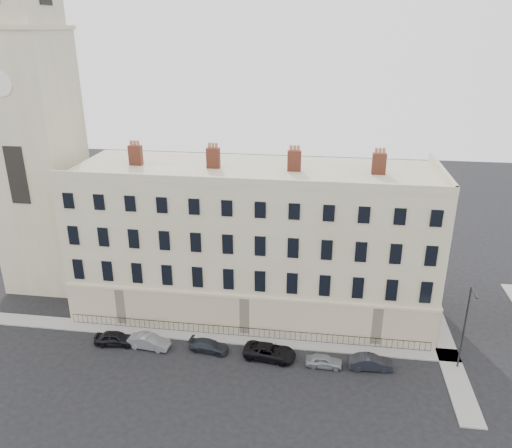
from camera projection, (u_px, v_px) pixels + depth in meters
The scene contains 13 objects.
ground at pixel (303, 378), 42.65m from camera, with size 160.00×160.00×0.00m, color black.
terrace at pixel (254, 239), 51.70m from camera, with size 36.22×12.22×17.00m.
church_tower at pixel (31, 122), 52.62m from camera, with size 8.00×8.13×44.00m.
pavement_terrace at pixel (203, 335), 48.54m from camera, with size 48.00×2.00×0.12m, color gray.
pavement_east_return at pixel (441, 337), 48.30m from camera, with size 2.00×24.00×0.12m, color gray.
railings at pixel (244, 332), 48.21m from camera, with size 35.00×0.04×0.96m.
car_a at pixel (116, 338), 47.03m from camera, with size 1.57×3.90×1.33m, color black.
car_b at pixel (149, 342), 46.56m from camera, with size 1.38×3.95×1.30m, color slate.
car_c at pixel (209, 346), 46.11m from camera, with size 1.52×3.75×1.09m, color #1F232A.
car_d at pixel (270, 352), 45.08m from camera, with size 2.18×4.74×1.32m, color black.
car_e at pixel (324, 361), 43.99m from camera, with size 1.33×3.30×1.12m, color gray.
car_f at pixel (371, 362), 43.69m from camera, with size 1.34×3.85×1.27m, color black.
streetlamp at pixel (465, 325), 42.30m from camera, with size 0.21×1.75×8.07m.
Camera 1 is at (0.93, -35.04, 27.95)m, focal length 35.00 mm.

